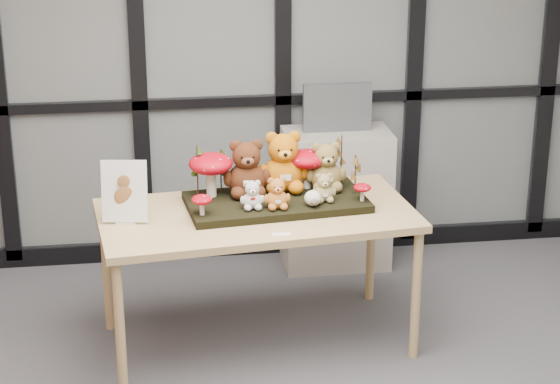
{
  "coord_description": "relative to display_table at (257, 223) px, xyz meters",
  "views": [
    {
      "loc": [
        -0.42,
        -3.7,
        2.74
      ],
      "look_at": [
        0.26,
        1.21,
        0.9
      ],
      "focal_mm": 65.0,
      "sensor_mm": 36.0,
      "label": 1
    }
  ],
  "objects": [
    {
      "name": "bear_tan_back",
      "position": [
        0.4,
        0.19,
        0.25
      ],
      "size": [
        0.24,
        0.23,
        0.29
      ],
      "primitive_type": null,
      "rotation": [
        0.0,
        0.0,
        0.11
      ],
      "color": "olive",
      "rests_on": "diorama_tray"
    },
    {
      "name": "sprig_dry_far_right",
      "position": [
        0.5,
        0.22,
        0.25
      ],
      "size": [
        0.05,
        0.05,
        0.29
      ],
      "primitive_type": null,
      "color": "brown",
      "rests_on": "diorama_tray"
    },
    {
      "name": "bear_brown_medium",
      "position": [
        -0.03,
        0.17,
        0.28
      ],
      "size": [
        0.28,
        0.26,
        0.34
      ],
      "primitive_type": null,
      "rotation": [
        0.0,
        0.0,
        0.11
      ],
      "color": "#4A2210",
      "rests_on": "diorama_tray"
    },
    {
      "name": "plush_cream_hedgehog",
      "position": [
        0.29,
        -0.05,
        0.15
      ],
      "size": [
        0.08,
        0.07,
        0.09
      ],
      "primitive_type": null,
      "rotation": [
        0.0,
        0.0,
        0.11
      ],
      "color": "silver",
      "rests_on": "diorama_tray"
    },
    {
      "name": "glass_partition",
      "position": [
        -0.14,
        1.22,
        0.71
      ],
      "size": [
        4.9,
        0.06,
        2.78
      ],
      "color": "#2D383F",
      "rests_on": "floor"
    },
    {
      "name": "display_table",
      "position": [
        0.0,
        0.0,
        0.0
      ],
      "size": [
        1.74,
        1.01,
        0.78
      ],
      "rotation": [
        0.0,
        0.0,
        0.11
      ],
      "color": "tan",
      "rests_on": "floor"
    },
    {
      "name": "room_shell",
      "position": [
        -0.14,
        -1.25,
        0.97
      ],
      "size": [
        5.0,
        5.0,
        5.0
      ],
      "color": "beige",
      "rests_on": "floor"
    },
    {
      "name": "bear_pooh_yellow",
      "position": [
        0.17,
        0.21,
        0.29
      ],
      "size": [
        0.3,
        0.28,
        0.36
      ],
      "primitive_type": null,
      "rotation": [
        0.0,
        0.0,
        0.11
      ],
      "color": "#C5670A",
      "rests_on": "diorama_tray"
    },
    {
      "name": "bear_beige_small",
      "position": [
        0.36,
        0.01,
        0.19
      ],
      "size": [
        0.14,
        0.13,
        0.17
      ],
      "primitive_type": null,
      "rotation": [
        0.0,
        0.0,
        0.11
      ],
      "color": "#9C8750",
      "rests_on": "diorama_tray"
    },
    {
      "name": "cabinet",
      "position": [
        0.62,
        0.99,
        -0.26
      ],
      "size": [
        0.67,
        0.39,
        0.89
      ],
      "primitive_type": "cube",
      "color": "#9E978D",
      "rests_on": "floor"
    },
    {
      "name": "bear_small_yellow",
      "position": [
        0.1,
        -0.06,
        0.2
      ],
      "size": [
        0.15,
        0.14,
        0.18
      ],
      "primitive_type": null,
      "rotation": [
        0.0,
        0.0,
        0.11
      ],
      "color": "#BF6F28",
      "rests_on": "diorama_tray"
    },
    {
      "name": "mushroom_back_right",
      "position": [
        0.3,
        0.22,
        0.23
      ],
      "size": [
        0.21,
        0.21,
        0.24
      ],
      "primitive_type": null,
      "color": "#9D0511",
      "rests_on": "diorama_tray"
    },
    {
      "name": "mushroom_front_right",
      "position": [
        0.56,
        -0.02,
        0.16
      ],
      "size": [
        0.1,
        0.1,
        0.11
      ],
      "primitive_type": null,
      "color": "#9D0511",
      "rests_on": "diorama_tray"
    },
    {
      "name": "sprig_green_centre",
      "position": [
        0.01,
        0.25,
        0.2
      ],
      "size": [
        0.05,
        0.05,
        0.19
      ],
      "primitive_type": null,
      "color": "#1F3D0E",
      "rests_on": "diorama_tray"
    },
    {
      "name": "mushroom_back_left",
      "position": [
        -0.22,
        0.16,
        0.24
      ],
      "size": [
        0.24,
        0.24,
        0.26
      ],
      "primitive_type": null,
      "color": "#9D0511",
      "rests_on": "diorama_tray"
    },
    {
      "name": "label_card",
      "position": [
        0.09,
        -0.32,
        0.07
      ],
      "size": [
        0.09,
        0.03,
        0.0
      ],
      "primitive_type": "cube",
      "color": "white",
      "rests_on": "display_table"
    },
    {
      "name": "diorama_tray",
      "position": [
        0.12,
        0.08,
        0.09
      ],
      "size": [
        1.0,
        0.58,
        0.04
      ],
      "primitive_type": "cube",
      "rotation": [
        0.0,
        0.0,
        0.11
      ],
      "color": "black",
      "rests_on": "display_table"
    },
    {
      "name": "bear_white_bow",
      "position": [
        -0.03,
        -0.05,
        0.19
      ],
      "size": [
        0.14,
        0.13,
        0.17
      ],
      "primitive_type": null,
      "rotation": [
        0.0,
        0.0,
        0.11
      ],
      "color": "silver",
      "rests_on": "diorama_tray"
    },
    {
      "name": "monitor",
      "position": [
        0.62,
        1.01,
        0.33
      ],
      "size": [
        0.43,
        0.04,
        0.3
      ],
      "color": "#4B4D52",
      "rests_on": "cabinet"
    },
    {
      "name": "sprig_dry_mid_right",
      "position": [
        0.55,
        0.1,
        0.21
      ],
      "size": [
        0.05,
        0.05,
        0.22
      ],
      "primitive_type": null,
      "color": "brown",
      "rests_on": "diorama_tray"
    },
    {
      "name": "mushroom_front_left",
      "position": [
        -0.29,
        -0.11,
        0.17
      ],
      "size": [
        0.11,
        0.11,
        0.12
      ],
      "primitive_type": null,
      "color": "#9D0511",
      "rests_on": "diorama_tray"
    },
    {
      "name": "sprig_green_mid_left",
      "position": [
        -0.17,
        0.22,
        0.23
      ],
      "size": [
        0.05,
        0.05,
        0.24
      ],
      "primitive_type": null,
      "color": "#1F3D0E",
      "rests_on": "diorama_tray"
    },
    {
      "name": "sign_holder",
      "position": [
        -0.68,
        -0.06,
        0.22
      ],
      "size": [
        0.24,
        0.09,
        0.33
      ],
      "rotation": [
        0.0,
        0.0,
        -0.14
      ],
      "color": "silver",
      "rests_on": "display_table"
    },
    {
      "name": "sprig_green_far_left",
      "position": [
        -0.3,
        0.15,
        0.25
      ],
      "size": [
        0.05,
        0.05,
        0.29
      ],
      "primitive_type": null,
      "color": "#1F3D0E",
      "rests_on": "diorama_tray"
    }
  ]
}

